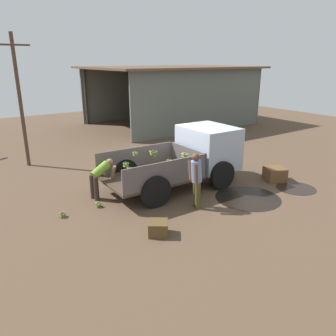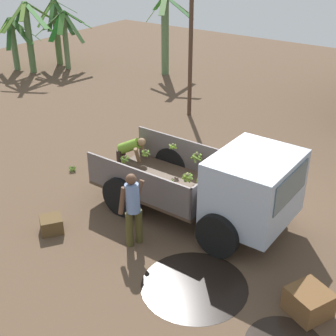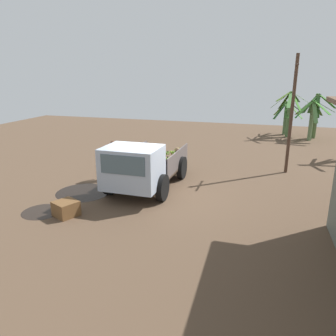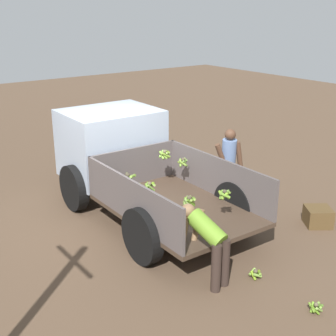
{
  "view_description": "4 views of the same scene",
  "coord_description": "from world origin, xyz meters",
  "px_view_note": "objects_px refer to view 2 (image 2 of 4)",
  "views": [
    {
      "loc": [
        -6.66,
        -8.93,
        4.12
      ],
      "look_at": [
        -1.29,
        -1.08,
        0.98
      ],
      "focal_mm": 35.0,
      "sensor_mm": 36.0,
      "label": 1
    },
    {
      "loc": [
        4.24,
        -8.38,
        6.08
      ],
      "look_at": [
        -1.03,
        -0.88,
        1.27
      ],
      "focal_mm": 50.0,
      "sensor_mm": 36.0,
      "label": 2
    },
    {
      "loc": [
        10.93,
        3.84,
        4.4
      ],
      "look_at": [
        -0.23,
        0.5,
        0.94
      ],
      "focal_mm": 35.0,
      "sensor_mm": 36.0,
      "label": 3
    },
    {
      "loc": [
        -7.62,
        4.29,
        3.99
      ],
      "look_at": [
        -1.57,
        -0.19,
        1.37
      ],
      "focal_mm": 50.0,
      "sensor_mm": 36.0,
      "label": 4
    }
  ],
  "objects_px": {
    "person_worker_loading": "(129,152)",
    "banana_bunch_on_ground_0": "(72,168)",
    "utility_pole": "(191,39)",
    "wooden_crate_0": "(51,224)",
    "cargo_truck": "(232,187)",
    "banana_bunch_on_ground_1": "(103,179)",
    "person_foreground_visitor": "(133,206)",
    "wooden_crate_1": "(309,302)"
  },
  "relations": [
    {
      "from": "cargo_truck",
      "to": "banana_bunch_on_ground_1",
      "type": "bearing_deg",
      "value": -178.03
    },
    {
      "from": "utility_pole",
      "to": "person_foreground_visitor",
      "type": "relative_size",
      "value": 3.09
    },
    {
      "from": "wooden_crate_0",
      "to": "wooden_crate_1",
      "type": "bearing_deg",
      "value": 9.08
    },
    {
      "from": "person_worker_loading",
      "to": "wooden_crate_0",
      "type": "bearing_deg",
      "value": -97.73
    },
    {
      "from": "person_foreground_visitor",
      "to": "person_worker_loading",
      "type": "bearing_deg",
      "value": -27.01
    },
    {
      "from": "cargo_truck",
      "to": "person_worker_loading",
      "type": "height_order",
      "value": "cargo_truck"
    },
    {
      "from": "utility_pole",
      "to": "person_worker_loading",
      "type": "distance_m",
      "value": 5.26
    },
    {
      "from": "person_foreground_visitor",
      "to": "wooden_crate_0",
      "type": "height_order",
      "value": "person_foreground_visitor"
    },
    {
      "from": "banana_bunch_on_ground_1",
      "to": "wooden_crate_0",
      "type": "relative_size",
      "value": 0.43
    },
    {
      "from": "person_foreground_visitor",
      "to": "banana_bunch_on_ground_1",
      "type": "height_order",
      "value": "person_foreground_visitor"
    },
    {
      "from": "person_worker_loading",
      "to": "banana_bunch_on_ground_0",
      "type": "distance_m",
      "value": 1.75
    },
    {
      "from": "utility_pole",
      "to": "wooden_crate_0",
      "type": "relative_size",
      "value": 10.84
    },
    {
      "from": "wooden_crate_0",
      "to": "person_worker_loading",
      "type": "bearing_deg",
      "value": 93.98
    },
    {
      "from": "banana_bunch_on_ground_1",
      "to": "wooden_crate_1",
      "type": "bearing_deg",
      "value": -13.31
    },
    {
      "from": "cargo_truck",
      "to": "banana_bunch_on_ground_0",
      "type": "xyz_separation_m",
      "value": [
        -4.84,
        -0.11,
        -0.95
      ]
    },
    {
      "from": "person_foreground_visitor",
      "to": "person_worker_loading",
      "type": "height_order",
      "value": "person_foreground_visitor"
    },
    {
      "from": "cargo_truck",
      "to": "banana_bunch_on_ground_1",
      "type": "xyz_separation_m",
      "value": [
        -3.76,
        -0.07,
        -0.94
      ]
    },
    {
      "from": "utility_pole",
      "to": "wooden_crate_0",
      "type": "distance_m",
      "value": 8.25
    },
    {
      "from": "utility_pole",
      "to": "person_worker_loading",
      "type": "bearing_deg",
      "value": -76.38
    },
    {
      "from": "cargo_truck",
      "to": "wooden_crate_0",
      "type": "bearing_deg",
      "value": -141.88
    },
    {
      "from": "wooden_crate_1",
      "to": "cargo_truck",
      "type": "bearing_deg",
      "value": 147.31
    },
    {
      "from": "utility_pole",
      "to": "person_foreground_visitor",
      "type": "xyz_separation_m",
      "value": [
        3.11,
        -7.02,
        -1.75
      ]
    },
    {
      "from": "person_worker_loading",
      "to": "banana_bunch_on_ground_1",
      "type": "bearing_deg",
      "value": -131.91
    },
    {
      "from": "person_worker_loading",
      "to": "cargo_truck",
      "type": "bearing_deg",
      "value": -21.7
    },
    {
      "from": "banana_bunch_on_ground_1",
      "to": "wooden_crate_0",
      "type": "distance_m",
      "value": 2.41
    },
    {
      "from": "person_foreground_visitor",
      "to": "person_worker_loading",
      "type": "distance_m",
      "value": 3.01
    },
    {
      "from": "utility_pole",
      "to": "wooden_crate_1",
      "type": "height_order",
      "value": "utility_pole"
    },
    {
      "from": "cargo_truck",
      "to": "person_foreground_visitor",
      "type": "height_order",
      "value": "cargo_truck"
    },
    {
      "from": "utility_pole",
      "to": "banana_bunch_on_ground_0",
      "type": "distance_m",
      "value": 6.05
    },
    {
      "from": "person_worker_loading",
      "to": "wooden_crate_1",
      "type": "relative_size",
      "value": 1.78
    },
    {
      "from": "cargo_truck",
      "to": "person_worker_loading",
      "type": "distance_m",
      "value": 3.44
    },
    {
      "from": "utility_pole",
      "to": "wooden_crate_0",
      "type": "bearing_deg",
      "value": -80.05
    },
    {
      "from": "person_worker_loading",
      "to": "banana_bunch_on_ground_0",
      "type": "height_order",
      "value": "person_worker_loading"
    },
    {
      "from": "banana_bunch_on_ground_1",
      "to": "wooden_crate_1",
      "type": "height_order",
      "value": "wooden_crate_1"
    },
    {
      "from": "cargo_truck",
      "to": "utility_pole",
      "type": "bearing_deg",
      "value": 131.14
    },
    {
      "from": "cargo_truck",
      "to": "utility_pole",
      "type": "xyz_separation_m",
      "value": [
        -4.52,
        5.34,
        1.64
      ]
    },
    {
      "from": "person_foreground_visitor",
      "to": "person_worker_loading",
      "type": "xyz_separation_m",
      "value": [
        -1.96,
        2.27,
        -0.19
      ]
    },
    {
      "from": "utility_pole",
      "to": "banana_bunch_on_ground_0",
      "type": "bearing_deg",
      "value": -93.34
    },
    {
      "from": "utility_pole",
      "to": "banana_bunch_on_ground_1",
      "type": "bearing_deg",
      "value": -81.97
    },
    {
      "from": "wooden_crate_0",
      "to": "wooden_crate_1",
      "type": "distance_m",
      "value": 5.6
    },
    {
      "from": "wooden_crate_0",
      "to": "wooden_crate_1",
      "type": "xyz_separation_m",
      "value": [
        5.53,
        0.88,
        0.06
      ]
    },
    {
      "from": "person_worker_loading",
      "to": "banana_bunch_on_ground_1",
      "type": "xyz_separation_m",
      "value": [
        -0.39,
        -0.66,
        -0.63
      ]
    }
  ]
}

